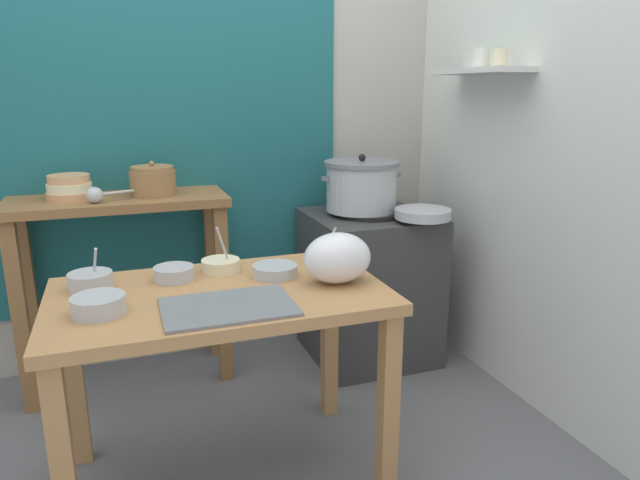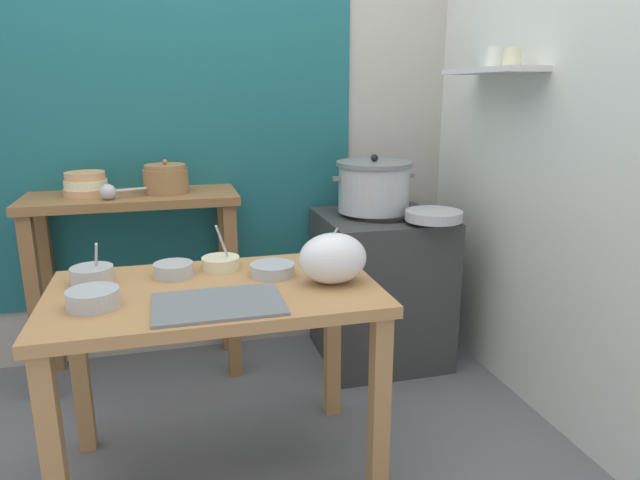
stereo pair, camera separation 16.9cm
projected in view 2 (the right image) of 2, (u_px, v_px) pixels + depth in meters
name	position (u px, v px, depth m)	size (l,w,h in m)	color
ground_plane	(227.00, 461.00, 2.16)	(9.00, 9.00, 0.00)	slate
wall_back	(210.00, 103.00, 2.87)	(4.40, 0.12, 2.60)	#B2ADA3
wall_right	(547.00, 107.00, 2.36)	(0.30, 3.20, 2.60)	silver
prep_table	(216.00, 318.00, 1.95)	(1.10, 0.66, 0.72)	#B27F4C
back_shelf_table	(135.00, 241.00, 2.68)	(0.96, 0.40, 0.90)	olive
stove_block	(380.00, 287.00, 2.93)	(0.60, 0.61, 0.78)	#383838
steamer_pot	(374.00, 186.00, 2.81)	(0.42, 0.37, 0.28)	#B7BABF
clay_pot	(166.00, 179.00, 2.65)	(0.21, 0.21, 0.16)	olive
bowl_stack_enamel	(86.00, 184.00, 2.59)	(0.20, 0.20, 0.11)	tan
ladle	(111.00, 192.00, 2.49)	(0.26, 0.13, 0.07)	#B7BABF
serving_tray	(218.00, 304.00, 1.76)	(0.40, 0.28, 0.01)	slate
plastic_bag	(333.00, 258.00, 1.95)	(0.24, 0.18, 0.18)	white
wide_pan	(434.00, 216.00, 2.64)	(0.27, 0.27, 0.05)	#B7BABF
prep_bowl_0	(173.00, 269.00, 2.03)	(0.14, 0.14, 0.05)	#B7BABF
prep_bowl_1	(272.00, 269.00, 2.05)	(0.16, 0.16, 0.04)	#B7BABF
prep_bowl_2	(92.00, 274.00, 1.96)	(0.14, 0.14, 0.15)	#B7BABF
prep_bowl_3	(221.00, 262.00, 2.11)	(0.14, 0.14, 0.18)	beige
prep_bowl_4	(93.00, 298.00, 1.74)	(0.16, 0.16, 0.06)	#B7BABF
prep_bowl_5	(329.00, 253.00, 2.21)	(0.14, 0.14, 0.13)	silver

